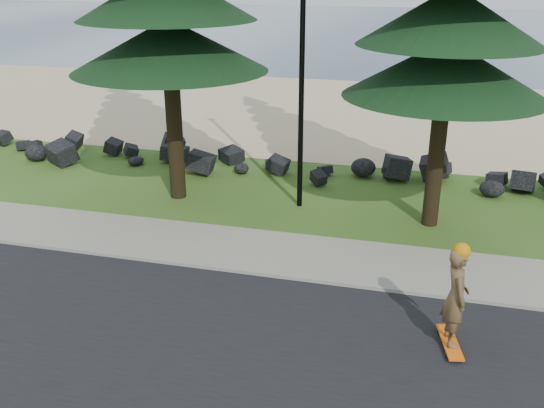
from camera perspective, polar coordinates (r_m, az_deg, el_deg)
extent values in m
plane|color=#33561B|center=(13.92, -0.18, -4.93)|extent=(160.00, 160.00, 0.00)
cube|color=black|center=(10.29, -6.79, -15.92)|extent=(160.00, 7.00, 0.02)
cube|color=gray|center=(13.13, -1.18, -6.46)|extent=(160.00, 0.20, 0.10)
cube|color=gray|center=(14.08, 0.02, -4.43)|extent=(160.00, 2.00, 0.08)
cube|color=tan|center=(27.42, 7.60, 8.54)|extent=(160.00, 15.00, 0.01)
cube|color=#334761|center=(63.40, 12.04, 15.86)|extent=(160.00, 58.00, 0.01)
cylinder|color=black|center=(15.70, 2.84, 13.53)|extent=(0.14, 0.14, 8.00)
cube|color=orange|center=(11.29, 16.39, -12.35)|extent=(0.48, 1.10, 0.04)
imported|color=brown|center=(10.82, 16.91, -8.34)|extent=(0.55, 0.73, 1.79)
sphere|color=#C47B0A|center=(10.42, 17.42, -4.26)|extent=(0.29, 0.29, 0.29)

